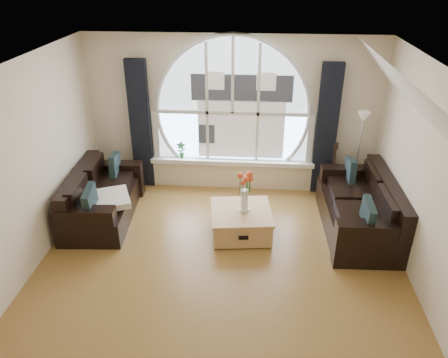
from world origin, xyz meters
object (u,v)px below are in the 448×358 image
sofa_right (359,208)px  guitar (332,169)px  sofa_left (102,195)px  coffee_chest (241,221)px  potted_plant (181,150)px  vase_flowers (245,188)px  floor_lamp (357,158)px

sofa_right → guitar: 1.11m
sofa_left → coffee_chest: (2.22, -0.29, -0.18)m
sofa_right → potted_plant: potted_plant is taller
vase_flowers → floor_lamp: (1.82, 1.15, 0.01)m
sofa_right → coffee_chest: 1.79m
sofa_right → floor_lamp: bearing=82.5°
sofa_left → floor_lamp: 4.19m
guitar → sofa_right: bearing=-67.0°
sofa_right → vase_flowers: size_ratio=2.78×
sofa_left → potted_plant: bearing=44.3°
sofa_left → floor_lamp: bearing=8.0°
sofa_right → coffee_chest: size_ratio=2.19×
sofa_right → guitar: size_ratio=1.84×
coffee_chest → floor_lamp: 2.27m
sofa_left → coffee_chest: sofa_left is taller
floor_lamp → sofa_right: bearing=-95.8°
coffee_chest → potted_plant: bearing=120.2°
sofa_right → floor_lamp: (0.09, 0.93, 0.40)m
vase_flowers → potted_plant: size_ratio=2.33×
guitar → potted_plant: guitar is taller
coffee_chest → vase_flowers: 0.57m
potted_plant → guitar: bearing=-4.4°
floor_lamp → guitar: 0.47m
sofa_left → guitar: guitar is taller
vase_flowers → potted_plant: vase_flowers is taller
sofa_right → sofa_left: bearing=177.4°
sofa_left → coffee_chest: 2.25m
sofa_right → guitar: bearing=102.3°
sofa_left → vase_flowers: (2.26, -0.27, 0.39)m
vase_flowers → coffee_chest: bearing=-160.6°
sofa_left → vase_flowers: size_ratio=2.54×
vase_flowers → guitar: bearing=41.2°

